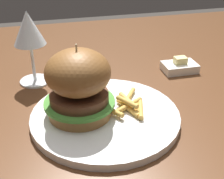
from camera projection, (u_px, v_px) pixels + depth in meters
name	position (u px, v px, depth m)	size (l,w,h in m)	color
dining_table	(114.00, 102.00, 0.78)	(1.48, 0.85, 0.74)	#56331C
main_plate	(105.00, 116.00, 0.57)	(0.27, 0.27, 0.01)	white
burger_sandwich	(78.00, 84.00, 0.53)	(0.13, 0.13, 0.13)	#9E6B38
fries_pile	(128.00, 105.00, 0.57)	(0.10, 0.11, 0.02)	gold
wine_glass	(29.00, 32.00, 0.64)	(0.07, 0.07, 0.16)	silver
butter_dish	(180.00, 67.00, 0.74)	(0.08, 0.05, 0.04)	white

